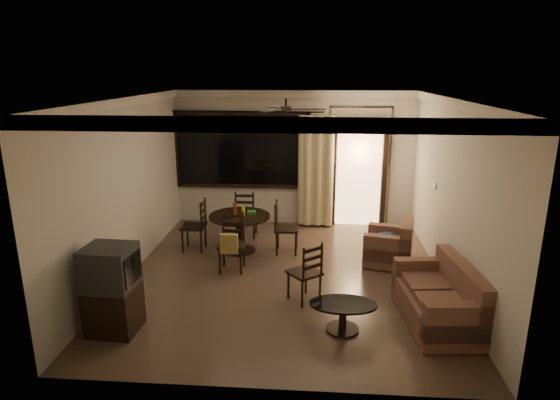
# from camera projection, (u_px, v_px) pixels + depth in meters

# --- Properties ---
(ground) EXTENTS (5.50, 5.50, 0.00)m
(ground) POSITION_uv_depth(u_px,v_px,m) (285.00, 276.00, 7.50)
(ground) COLOR #7F6651
(ground) RESTS_ON ground
(room_shell) EXTENTS (5.50, 6.70, 5.50)m
(room_shell) POSITION_uv_depth(u_px,v_px,m) (324.00, 146.00, 8.67)
(room_shell) COLOR beige
(room_shell) RESTS_ON ground
(dining_table) EXTENTS (1.10, 1.10, 0.91)m
(dining_table) POSITION_uv_depth(u_px,v_px,m) (240.00, 223.00, 8.41)
(dining_table) COLOR black
(dining_table) RESTS_ON ground
(dining_chair_west) EXTENTS (0.42, 0.42, 0.95)m
(dining_chair_west) POSITION_uv_depth(u_px,v_px,m) (195.00, 235.00, 8.54)
(dining_chair_west) COLOR black
(dining_chair_west) RESTS_ON ground
(dining_chair_east) EXTENTS (0.42, 0.42, 0.95)m
(dining_chair_east) POSITION_uv_depth(u_px,v_px,m) (286.00, 237.00, 8.42)
(dining_chair_east) COLOR black
(dining_chair_east) RESTS_ON ground
(dining_chair_south) EXTENTS (0.42, 0.48, 0.95)m
(dining_chair_south) POSITION_uv_depth(u_px,v_px,m) (232.00, 253.00, 7.65)
(dining_chair_south) COLOR black
(dining_chair_south) RESTS_ON ground
(dining_chair_north) EXTENTS (0.42, 0.42, 0.95)m
(dining_chair_north) POSITION_uv_depth(u_px,v_px,m) (246.00, 223.00, 9.24)
(dining_chair_north) COLOR black
(dining_chair_north) RESTS_ON ground
(tv_cabinet) EXTENTS (0.63, 0.57, 1.13)m
(tv_cabinet) POSITION_uv_depth(u_px,v_px,m) (112.00, 289.00, 5.81)
(tv_cabinet) COLOR black
(tv_cabinet) RESTS_ON ground
(sofa) EXTENTS (0.94, 1.56, 0.80)m
(sofa) POSITION_uv_depth(u_px,v_px,m) (441.00, 301.00, 6.05)
(sofa) COLOR #462720
(sofa) RESTS_ON ground
(armchair) EXTENTS (0.91, 0.91, 0.76)m
(armchair) POSITION_uv_depth(u_px,v_px,m) (391.00, 247.00, 7.90)
(armchair) COLOR #462720
(armchair) RESTS_ON ground
(coffee_table) EXTENTS (0.86, 0.52, 0.38)m
(coffee_table) POSITION_uv_depth(u_px,v_px,m) (343.00, 312.00, 5.90)
(coffee_table) COLOR black
(coffee_table) RESTS_ON ground
(side_chair) EXTENTS (0.56, 0.56, 0.90)m
(side_chair) POSITION_uv_depth(u_px,v_px,m) (305.00, 283.00, 6.66)
(side_chair) COLOR black
(side_chair) RESTS_ON ground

